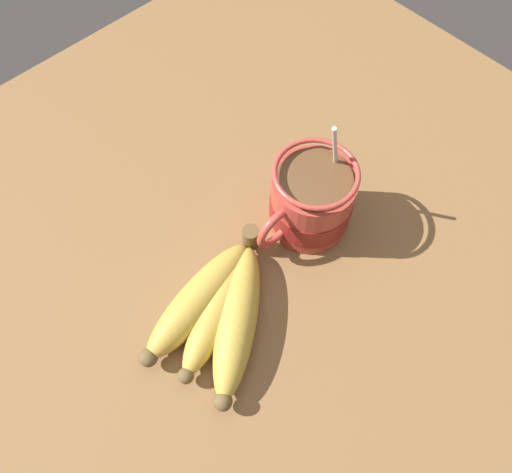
{
  "coord_description": "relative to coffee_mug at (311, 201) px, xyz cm",
  "views": [
    {
      "loc": [
        21.82,
        19.95,
        57.26
      ],
      "look_at": [
        3.33,
        0.38,
        7.96
      ],
      "focal_mm": 35.0,
      "sensor_mm": 36.0,
      "label": 1
    }
  ],
  "objects": [
    {
      "name": "banana_bunch",
      "position": [
        16.2,
        1.8,
        -2.44
      ],
      "size": [
        19.24,
        15.16,
        4.44
      ],
      "color": "brown",
      "rests_on": "table"
    },
    {
      "name": "coffee_mug",
      "position": [
        0.0,
        0.0,
        0.0
      ],
      "size": [
        13.97,
        9.82,
        15.94
      ],
      "color": "#B23D33",
      "rests_on": "table"
    },
    {
      "name": "table",
      "position": [
        4.55,
        -1.36,
        -6.27
      ],
      "size": [
        91.62,
        91.62,
        3.42
      ],
      "color": "brown",
      "rests_on": "ground"
    }
  ]
}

